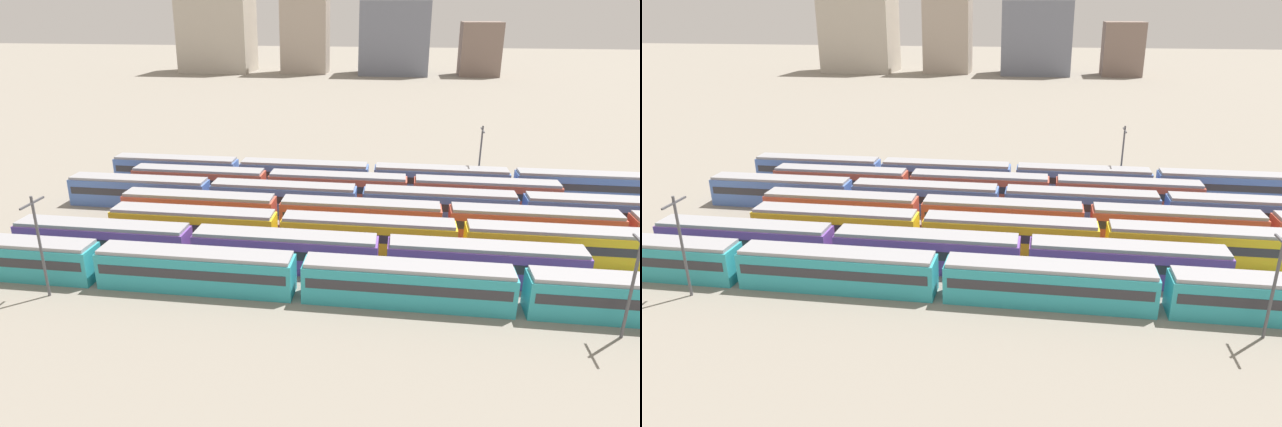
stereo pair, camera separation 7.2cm
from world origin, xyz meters
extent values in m
plane|color=gray|center=(0.00, 15.60, 0.00)|extent=(600.00, 600.00, 0.00)
cube|color=teal|center=(-12.30, 0.00, 1.70)|extent=(18.00, 3.00, 3.40)
cube|color=#2D2D33|center=(-12.30, 0.00, 2.11)|extent=(17.20, 3.06, 0.90)
cube|color=#939399|center=(-12.30, 0.00, 3.57)|extent=(17.60, 2.70, 0.35)
cube|color=teal|center=(6.60, 0.00, 1.70)|extent=(18.00, 3.00, 3.40)
cube|color=#2D2D33|center=(6.60, 0.00, 2.11)|extent=(17.20, 3.06, 0.90)
cube|color=#939399|center=(6.60, 0.00, 3.57)|extent=(17.60, 2.70, 0.35)
cube|color=teal|center=(25.50, 0.00, 1.70)|extent=(18.00, 3.00, 3.40)
cube|color=#2D2D33|center=(25.50, 0.00, 2.11)|extent=(17.20, 3.06, 0.90)
cube|color=#939399|center=(25.50, 0.00, 3.57)|extent=(17.60, 2.70, 0.35)
cube|color=teal|center=(44.40, 0.00, 1.70)|extent=(18.00, 3.00, 3.40)
cube|color=#6B429E|center=(-5.14, 5.20, 1.70)|extent=(18.00, 3.00, 3.40)
cube|color=#2D2D33|center=(-5.14, 5.20, 2.11)|extent=(17.20, 3.06, 0.90)
cube|color=#939399|center=(-5.14, 5.20, 3.57)|extent=(17.60, 2.70, 0.35)
cube|color=#6B429E|center=(13.76, 5.20, 1.70)|extent=(18.00, 3.00, 3.40)
cube|color=#2D2D33|center=(13.76, 5.20, 2.11)|extent=(17.20, 3.06, 0.90)
cube|color=#939399|center=(13.76, 5.20, 3.57)|extent=(17.60, 2.70, 0.35)
cube|color=#6B429E|center=(32.66, 5.20, 1.70)|extent=(18.00, 3.00, 3.40)
cube|color=#2D2D33|center=(32.66, 5.20, 2.11)|extent=(17.20, 3.06, 0.90)
cube|color=#939399|center=(32.66, 5.20, 3.57)|extent=(17.60, 2.70, 0.35)
cube|color=yellow|center=(2.56, 10.40, 1.70)|extent=(18.00, 3.00, 3.40)
cube|color=#2D2D33|center=(2.56, 10.40, 2.11)|extent=(17.20, 3.06, 0.90)
cube|color=#939399|center=(2.56, 10.40, 3.57)|extent=(17.60, 2.70, 0.35)
cube|color=yellow|center=(21.46, 10.40, 1.70)|extent=(18.00, 3.00, 3.40)
cube|color=#2D2D33|center=(21.46, 10.40, 2.11)|extent=(17.20, 3.06, 0.90)
cube|color=#939399|center=(21.46, 10.40, 3.57)|extent=(17.60, 2.70, 0.35)
cube|color=yellow|center=(40.36, 10.40, 1.70)|extent=(18.00, 3.00, 3.40)
cube|color=#2D2D33|center=(40.36, 10.40, 2.11)|extent=(17.20, 3.06, 0.90)
cube|color=#939399|center=(40.36, 10.40, 3.57)|extent=(17.60, 2.70, 0.35)
cube|color=#BC4C38|center=(1.35, 15.60, 1.70)|extent=(18.00, 3.00, 3.40)
cube|color=#2D2D33|center=(1.35, 15.60, 2.11)|extent=(17.20, 3.06, 0.90)
cube|color=#939399|center=(1.35, 15.60, 3.57)|extent=(17.60, 2.70, 0.35)
cube|color=#BC4C38|center=(20.25, 15.60, 1.70)|extent=(18.00, 3.00, 3.40)
cube|color=#2D2D33|center=(20.25, 15.60, 2.11)|extent=(17.20, 3.06, 0.90)
cube|color=#939399|center=(20.25, 15.60, 3.57)|extent=(17.60, 2.70, 0.35)
cube|color=#BC4C38|center=(39.15, 15.60, 1.70)|extent=(18.00, 3.00, 3.40)
cube|color=#2D2D33|center=(39.15, 15.60, 2.11)|extent=(17.20, 3.06, 0.90)
cube|color=#939399|center=(39.15, 15.60, 3.57)|extent=(17.60, 2.70, 0.35)
cube|color=#4C70BC|center=(-8.55, 20.80, 1.70)|extent=(18.00, 3.00, 3.40)
cube|color=#2D2D33|center=(-8.55, 20.80, 2.11)|extent=(17.20, 3.06, 0.90)
cube|color=#939399|center=(-8.55, 20.80, 3.57)|extent=(17.60, 2.70, 0.35)
cube|color=#4C70BC|center=(10.35, 20.80, 1.70)|extent=(18.00, 3.00, 3.40)
cube|color=#2D2D33|center=(10.35, 20.80, 2.11)|extent=(17.20, 3.06, 0.90)
cube|color=#939399|center=(10.35, 20.80, 3.57)|extent=(17.60, 2.70, 0.35)
cube|color=#4C70BC|center=(29.25, 20.80, 1.70)|extent=(18.00, 3.00, 3.40)
cube|color=#2D2D33|center=(29.25, 20.80, 2.11)|extent=(17.20, 3.06, 0.90)
cube|color=#939399|center=(29.25, 20.80, 3.57)|extent=(17.60, 2.70, 0.35)
cube|color=#4C70BC|center=(48.15, 20.80, 1.70)|extent=(18.00, 3.00, 3.40)
cube|color=#2D2D33|center=(48.15, 20.80, 2.11)|extent=(17.20, 3.06, 0.90)
cube|color=#939399|center=(48.15, 20.80, 3.57)|extent=(17.60, 2.70, 0.35)
cube|color=#BC4C38|center=(-2.40, 26.00, 1.70)|extent=(18.00, 3.00, 3.40)
cube|color=#2D2D33|center=(-2.40, 26.00, 2.11)|extent=(17.20, 3.06, 0.90)
cube|color=#939399|center=(-2.40, 26.00, 3.57)|extent=(17.60, 2.70, 0.35)
cube|color=#BC4C38|center=(16.50, 26.00, 1.70)|extent=(18.00, 3.00, 3.40)
cube|color=#2D2D33|center=(16.50, 26.00, 2.11)|extent=(17.20, 3.06, 0.90)
cube|color=#939399|center=(16.50, 26.00, 3.57)|extent=(17.60, 2.70, 0.35)
cube|color=#BC4C38|center=(35.40, 26.00, 1.70)|extent=(18.00, 3.00, 3.40)
cube|color=#2D2D33|center=(35.40, 26.00, 2.11)|extent=(17.20, 3.06, 0.90)
cube|color=#939399|center=(35.40, 26.00, 3.57)|extent=(17.60, 2.70, 0.35)
cube|color=#4C70BC|center=(-7.74, 31.20, 1.70)|extent=(18.00, 3.00, 3.40)
cube|color=#2D2D33|center=(-7.74, 31.20, 2.11)|extent=(17.20, 3.06, 0.90)
cube|color=#939399|center=(-7.74, 31.20, 3.57)|extent=(17.60, 2.70, 0.35)
cube|color=#4C70BC|center=(11.16, 31.20, 1.70)|extent=(18.00, 3.00, 3.40)
cube|color=#2D2D33|center=(11.16, 31.20, 2.11)|extent=(17.20, 3.06, 0.90)
cube|color=#939399|center=(11.16, 31.20, 3.57)|extent=(17.60, 2.70, 0.35)
cube|color=#4C70BC|center=(30.06, 31.20, 1.70)|extent=(18.00, 3.00, 3.40)
cube|color=#2D2D33|center=(30.06, 31.20, 2.11)|extent=(17.20, 3.06, 0.90)
cube|color=#939399|center=(30.06, 31.20, 3.57)|extent=(17.60, 2.70, 0.35)
cube|color=#4C70BC|center=(48.96, 31.20, 1.70)|extent=(18.00, 3.00, 3.40)
cube|color=#2D2D33|center=(48.96, 31.20, 2.11)|extent=(17.20, 3.06, 0.90)
cube|color=#939399|center=(48.96, 31.20, 3.57)|extent=(17.60, 2.70, 0.35)
cylinder|color=#4C4C51|center=(-6.03, -3.21, 4.69)|extent=(0.24, 0.24, 9.38)
cube|color=#47474C|center=(-6.03, -3.21, 8.78)|extent=(0.16, 3.20, 0.16)
cylinder|color=#4C4C51|center=(35.42, 34.12, 4.48)|extent=(0.24, 0.24, 8.97)
cube|color=#47474C|center=(35.42, 34.12, 8.37)|extent=(0.16, 3.20, 0.16)
cylinder|color=#4C4C51|center=(42.19, -3.00, 4.34)|extent=(0.24, 0.24, 8.68)
cube|color=#B2A899|center=(-46.77, 172.62, 16.22)|extent=(26.46, 19.17, 32.44)
cube|color=#A89989|center=(-12.64, 172.62, 17.50)|extent=(17.06, 12.46, 35.00)
cube|color=slate|center=(20.60, 172.62, 12.94)|extent=(24.95, 18.09, 25.88)
cube|color=#7A665B|center=(51.39, 172.62, 9.36)|extent=(14.08, 13.19, 18.73)
camera|label=1|loc=(24.26, -43.45, 24.39)|focal=31.35mm
camera|label=2|loc=(24.33, -43.44, 24.39)|focal=31.35mm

